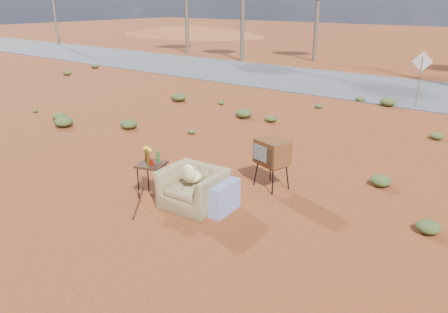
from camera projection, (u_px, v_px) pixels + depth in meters
The scene contains 9 objects.
ground at pixel (182, 201), 9.33m from camera, with size 140.00×140.00×0.00m, color brown.
highway at pixel (400, 91), 20.48m from camera, with size 140.00×7.00×0.04m, color #565659.
dirt_mound at pixel (192, 35), 51.87m from camera, with size 26.00×18.00×2.00m, color #965124.
armchair at pixel (198, 184), 8.93m from camera, with size 1.49×1.02×1.07m.
tv_unit at pixel (272, 153), 9.75m from camera, with size 0.83×0.74×1.13m.
side_table at pixel (150, 162), 9.28m from camera, with size 0.70×0.70×1.11m.
rusty_bar at pixel (138, 202), 9.24m from camera, with size 0.04×0.04×1.48m, color #4F2215.
road_sign at pixel (421, 69), 16.88m from camera, with size 0.78×0.06×2.19m.
scrub_patch at pixel (263, 139), 13.04m from camera, with size 17.49×8.07×0.33m.
Camera 1 is at (5.87, -6.14, 4.08)m, focal length 35.00 mm.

